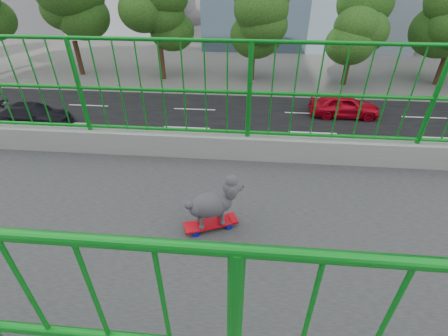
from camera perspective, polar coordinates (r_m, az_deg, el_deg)
name	(u,v)px	position (r m, az deg, el deg)	size (l,w,h in m)	color
road	(177,151)	(18.02, -8.53, 3.01)	(18.00, 90.00, 0.02)	black
street_trees	(218,23)	(28.55, -1.01, 24.91)	(5.30, 60.40, 7.26)	black
skateboard	(211,224)	(2.97, -2.41, -10.13)	(0.32, 0.51, 0.07)	red
poodle	(213,202)	(2.80, -1.97, -6.23)	(0.34, 0.51, 0.45)	#272529
car_1	(225,183)	(14.01, 0.15, -2.71)	(1.66, 4.76, 1.57)	black
car_2	(226,149)	(16.75, 0.46, 3.51)	(2.23, 4.84, 1.35)	#BB0719
car_3	(34,115)	(24.01, -31.33, 8.27)	(1.98, 4.87, 1.41)	black
car_4	(344,105)	(23.32, 21.00, 10.59)	(1.84, 4.58, 1.56)	#BB0719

